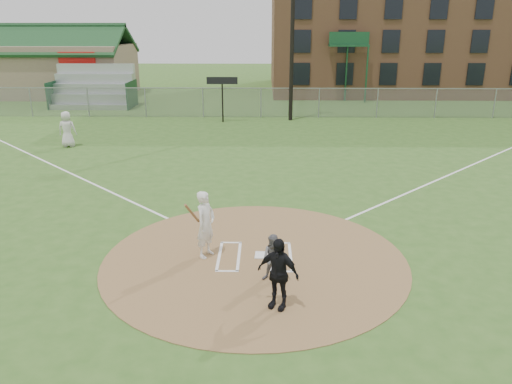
{
  "coord_description": "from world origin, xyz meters",
  "views": [
    {
      "loc": [
        0.25,
        -12.51,
        6.24
      ],
      "look_at": [
        0.0,
        2.0,
        1.3
      ],
      "focal_mm": 35.0,
      "sensor_mm": 36.0,
      "label": 1
    }
  ],
  "objects_px": {
    "home_plate": "(263,255)",
    "umpire": "(278,273)",
    "ondeck_player": "(67,129)",
    "catcher": "(274,258)",
    "batter_at_plate": "(206,224)"
  },
  "relations": [
    {
      "from": "ondeck_player",
      "to": "batter_at_plate",
      "type": "relative_size",
      "value": 0.99
    },
    {
      "from": "ondeck_player",
      "to": "catcher",
      "type": "bearing_deg",
      "value": 124.85
    },
    {
      "from": "catcher",
      "to": "ondeck_player",
      "type": "bearing_deg",
      "value": 140.5
    },
    {
      "from": "umpire",
      "to": "ondeck_player",
      "type": "relative_size",
      "value": 0.91
    },
    {
      "from": "catcher",
      "to": "umpire",
      "type": "distance_m",
      "value": 1.24
    },
    {
      "from": "catcher",
      "to": "umpire",
      "type": "relative_size",
      "value": 0.73
    },
    {
      "from": "umpire",
      "to": "batter_at_plate",
      "type": "relative_size",
      "value": 0.9
    },
    {
      "from": "catcher",
      "to": "batter_at_plate",
      "type": "height_order",
      "value": "batter_at_plate"
    },
    {
      "from": "catcher",
      "to": "umpire",
      "type": "height_order",
      "value": "umpire"
    },
    {
      "from": "home_plate",
      "to": "umpire",
      "type": "height_order",
      "value": "umpire"
    },
    {
      "from": "home_plate",
      "to": "catcher",
      "type": "xyz_separation_m",
      "value": [
        0.28,
        -1.43,
        0.61
      ]
    },
    {
      "from": "home_plate",
      "to": "batter_at_plate",
      "type": "height_order",
      "value": "batter_at_plate"
    },
    {
      "from": "home_plate",
      "to": "umpire",
      "type": "distance_m",
      "value": 2.8
    },
    {
      "from": "home_plate",
      "to": "batter_at_plate",
      "type": "relative_size",
      "value": 0.23
    },
    {
      "from": "umpire",
      "to": "home_plate",
      "type": "bearing_deg",
      "value": 123.62
    }
  ]
}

